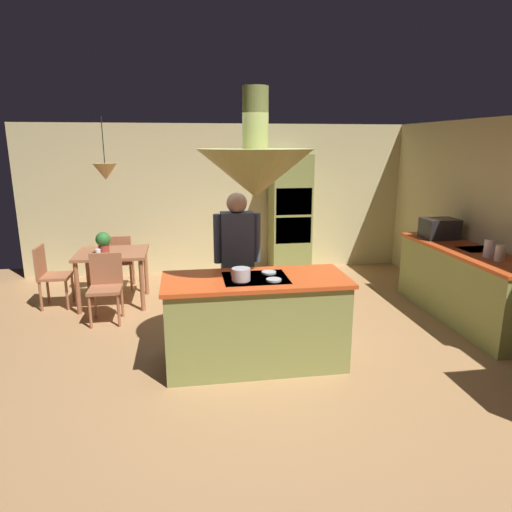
{
  "coord_description": "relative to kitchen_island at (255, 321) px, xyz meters",
  "views": [
    {
      "loc": [
        -0.66,
        -4.46,
        2.23
      ],
      "look_at": [
        0.1,
        0.4,
        1.0
      ],
      "focal_mm": 31.75,
      "sensor_mm": 36.0,
      "label": 1
    }
  ],
  "objects": [
    {
      "name": "wall_back",
      "position": [
        0.0,
        3.65,
        0.81
      ],
      "size": [
        6.8,
        0.1,
        2.55
      ],
      "primitive_type": "cube",
      "color": "beige",
      "rests_on": "ground"
    },
    {
      "name": "canister_flour",
      "position": [
        2.84,
        0.23,
        0.55
      ],
      "size": [
        0.1,
        0.1,
        0.18
      ],
      "primitive_type": "cylinder",
      "color": "silver",
      "rests_on": "counter_run_right"
    },
    {
      "name": "microwave_on_counter",
      "position": [
        2.84,
        1.49,
        0.6
      ],
      "size": [
        0.46,
        0.36,
        0.28
      ],
      "primitive_type": "cube",
      "color": "#232326",
      "rests_on": "counter_run_right"
    },
    {
      "name": "ground",
      "position": [
        0.0,
        0.2,
        -0.47
      ],
      "size": [
        8.16,
        8.16,
        0.0
      ],
      "primitive_type": "plane",
      "color": "#AD7F51"
    },
    {
      "name": "chair_facing_island",
      "position": [
        -1.7,
        1.46,
        0.03
      ],
      "size": [
        0.4,
        0.4,
        0.87
      ],
      "color": "#A2613F",
      "rests_on": "ground"
    },
    {
      "name": "dining_table",
      "position": [
        -1.7,
        2.1,
        0.18
      ],
      "size": [
        0.95,
        0.83,
        0.76
      ],
      "color": "#A2613F",
      "rests_on": "ground"
    },
    {
      "name": "cooking_pot_on_cooktop",
      "position": [
        -0.16,
        -0.13,
        0.54
      ],
      "size": [
        0.18,
        0.18,
        0.12
      ],
      "primitive_type": "cylinder",
      "color": "#B2B2B7",
      "rests_on": "kitchen_island"
    },
    {
      "name": "counter_run_right",
      "position": [
        2.84,
        0.8,
        0.01
      ],
      "size": [
        0.73,
        2.34,
        0.93
      ],
      "color": "#8C934C",
      "rests_on": "ground"
    },
    {
      "name": "kitchen_island",
      "position": [
        0.0,
        0.0,
        0.0
      ],
      "size": [
        1.85,
        0.8,
        0.95
      ],
      "color": "#8C934C",
      "rests_on": "ground"
    },
    {
      "name": "potted_plant_on_table",
      "position": [
        -1.78,
        2.0,
        0.46
      ],
      "size": [
        0.2,
        0.2,
        0.3
      ],
      "color": "#99382D",
      "rests_on": "dining_table"
    },
    {
      "name": "range_hood",
      "position": [
        0.0,
        0.0,
        1.51
      ],
      "size": [
        1.1,
        1.1,
        1.0
      ],
      "color": "#8C934C"
    },
    {
      "name": "canister_sugar",
      "position": [
        2.84,
        0.41,
        0.57
      ],
      "size": [
        0.13,
        0.13,
        0.21
      ],
      "primitive_type": "cylinder",
      "color": "silver",
      "rests_on": "counter_run_right"
    },
    {
      "name": "oven_tower",
      "position": [
        1.1,
        3.24,
        0.56
      ],
      "size": [
        0.66,
        0.62,
        2.05
      ],
      "color": "#8C934C",
      "rests_on": "ground"
    },
    {
      "name": "wall_right",
      "position": [
        3.25,
        0.6,
        0.81
      ],
      "size": [
        0.1,
        7.2,
        2.55
      ],
      "primitive_type": "cube",
      "color": "beige",
      "rests_on": "ground"
    },
    {
      "name": "cup_on_table",
      "position": [
        -1.85,
        1.89,
        0.34
      ],
      "size": [
        0.07,
        0.07,
        0.09
      ],
      "primitive_type": "cylinder",
      "color": "white",
      "rests_on": "dining_table"
    },
    {
      "name": "chair_by_back_wall",
      "position": [
        -1.7,
        2.74,
        0.03
      ],
      "size": [
        0.4,
        0.4,
        0.87
      ],
      "rotation": [
        0.0,
        0.0,
        3.14
      ],
      "color": "#A2613F",
      "rests_on": "ground"
    },
    {
      "name": "pendant_light_over_table",
      "position": [
        -1.7,
        2.1,
        1.39
      ],
      "size": [
        0.32,
        0.32,
        0.82
      ],
      "color": "#E0B266"
    },
    {
      "name": "person_at_island",
      "position": [
        -0.1,
        0.67,
        0.51
      ],
      "size": [
        0.53,
        0.23,
        1.71
      ],
      "color": "tan",
      "rests_on": "ground"
    },
    {
      "name": "chair_at_corner",
      "position": [
        -2.56,
        2.1,
        0.03
      ],
      "size": [
        0.4,
        0.4,
        0.87
      ],
      "rotation": [
        0.0,
        0.0,
        1.57
      ],
      "color": "#A2613F",
      "rests_on": "ground"
    }
  ]
}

